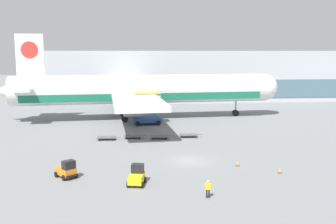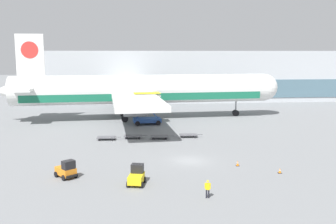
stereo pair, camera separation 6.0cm
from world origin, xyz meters
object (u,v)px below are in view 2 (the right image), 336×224
scissor_lift_loader (147,112)px  traffic_cone_far (238,163)px  ground_crew_near (208,188)px  baggage_dolly_second (133,136)px  baggage_tug_foreground (137,176)px  baggage_dolly_lead (106,137)px  traffic_cone_near (280,171)px  baggage_dolly_third (160,136)px  baggage_tug_mid (66,170)px  baggage_dolly_trail (188,135)px  airplane_main (140,90)px

scissor_lift_loader → traffic_cone_far: 29.54m
scissor_lift_loader → ground_crew_near: bearing=-87.9°
scissor_lift_loader → baggage_dolly_second: size_ratio=1.61×
scissor_lift_loader → traffic_cone_far: size_ratio=9.36×
baggage_tug_foreground → baggage_dolly_lead: 20.97m
baggage_dolly_lead → traffic_cone_near: (20.61, -18.24, -0.11)m
traffic_cone_near → baggage_dolly_third: bearing=124.0°
baggage_dolly_third → baggage_tug_mid: bearing=-119.8°
baggage_dolly_trail → scissor_lift_loader: bearing=120.1°
airplane_main → baggage_dolly_third: bearing=-86.3°
traffic_cone_near → ground_crew_near: bearing=-145.6°
baggage_tug_mid → traffic_cone_near: 23.53m
baggage_dolly_third → baggage_dolly_trail: 4.74m
baggage_tug_mid → traffic_cone_far: baggage_tug_mid is taller
scissor_lift_loader → baggage_tug_foreground: scissor_lift_loader is taller
baggage_tug_foreground → traffic_cone_near: baggage_tug_foreground is taller
airplane_main → ground_crew_near: 44.18m
scissor_lift_loader → baggage_dolly_third: (1.56, -12.61, -1.86)m
baggage_dolly_lead → ground_crew_near: size_ratio=2.18×
scissor_lift_loader → baggage_dolly_trail: size_ratio=1.61×
baggage_tug_mid → ground_crew_near: 15.69m
baggage_dolly_third → baggage_dolly_second: bearing=173.3°
baggage_dolly_trail → ground_crew_near: (-1.83, -25.45, 0.62)m
scissor_lift_loader → baggage_dolly_lead: scissor_lift_loader is taller
airplane_main → baggage_tug_foreground: (-0.94, -39.28, -4.96)m
baggage_dolly_lead → baggage_dolly_trail: size_ratio=1.00×
baggage_tug_mid → baggage_dolly_second: baggage_tug_mid is taller
baggage_dolly_second → ground_crew_near: (7.00, -25.41, 0.62)m
baggage_dolly_trail → traffic_cone_near: bearing=-65.6°
baggage_dolly_third → baggage_dolly_lead: bearing=-177.4°
baggage_dolly_third → traffic_cone_near: (12.32, -18.26, -0.11)m
airplane_main → baggage_dolly_trail: bearing=-72.3°
airplane_main → baggage_dolly_second: airplane_main is taller
traffic_cone_near → baggage_tug_mid: bearing=178.8°
baggage_dolly_trail → baggage_dolly_third: bearing=-169.0°
baggage_dolly_lead → baggage_dolly_third: (8.29, 0.02, 0.00)m
baggage_tug_mid → baggage_dolly_second: bearing=119.5°
baggage_dolly_third → baggage_dolly_trail: bearing=11.0°
baggage_dolly_second → baggage_dolly_third: same height
ground_crew_near → traffic_cone_near: ground_crew_near is taller
airplane_main → baggage_tug_foreground: size_ratio=21.74×
baggage_dolly_lead → ground_crew_near: bearing=-63.3°
baggage_dolly_lead → traffic_cone_near: bearing=-39.1°
baggage_dolly_lead → baggage_dolly_second: bearing=11.9°
airplane_main → baggage_dolly_third: 19.77m
airplane_main → baggage_dolly_second: 19.00m
baggage_dolly_second → baggage_dolly_third: 4.20m
baggage_tug_foreground → baggage_dolly_third: (3.68, 20.47, -0.49)m
baggage_tug_mid → ground_crew_near: (14.05, -6.99, 0.13)m
baggage_dolly_lead → traffic_cone_far: 22.49m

